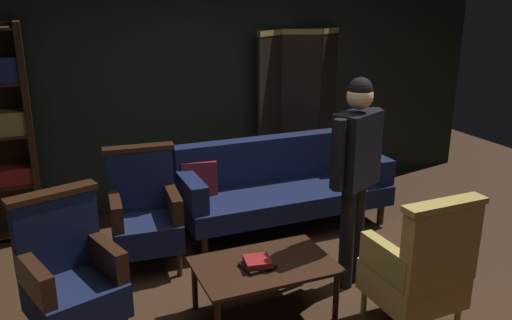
{
  "coord_description": "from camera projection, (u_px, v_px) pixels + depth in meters",
  "views": [
    {
      "loc": [
        -1.65,
        -3.13,
        2.3
      ],
      "look_at": [
        0.0,
        0.8,
        0.95
      ],
      "focal_mm": 37.37,
      "sensor_mm": 36.0,
      "label": 1
    }
  ],
  "objects": [
    {
      "name": "velvet_couch",
      "position": [
        281.0,
        183.0,
        5.39
      ],
      "size": [
        2.12,
        0.78,
        0.88
      ],
      "color": "black",
      "rests_on": "ground_plane"
    },
    {
      "name": "ground_plane",
      "position": [
        297.0,
        308.0,
        4.05
      ],
      "size": [
        10.0,
        10.0,
        0.0
      ],
      "primitive_type": "plane",
      "color": "#331E11"
    },
    {
      "name": "armchair_gilt_accent",
      "position": [
        420.0,
        268.0,
        3.65
      ],
      "size": [
        0.6,
        0.59,
        1.04
      ],
      "color": "tan",
      "rests_on": "ground_plane"
    },
    {
      "name": "armchair_wing_left",
      "position": [
        145.0,
        212.0,
        4.57
      ],
      "size": [
        0.63,
        0.62,
        1.04
      ],
      "color": "black",
      "rests_on": "ground_plane"
    },
    {
      "name": "book_red_leather",
      "position": [
        257.0,
        261.0,
        3.79
      ],
      "size": [
        0.21,
        0.21,
        0.04
      ],
      "primitive_type": "cube",
      "rotation": [
        0.0,
        0.0,
        -0.16
      ],
      "color": "maroon",
      "rests_on": "book_black_cloth"
    },
    {
      "name": "armchair_wing_right",
      "position": [
        70.0,
        274.0,
        3.57
      ],
      "size": [
        0.72,
        0.72,
        1.04
      ],
      "color": "black",
      "rests_on": "ground_plane"
    },
    {
      "name": "book_black_cloth",
      "position": [
        257.0,
        265.0,
        3.8
      ],
      "size": [
        0.24,
        0.22,
        0.03
      ],
      "primitive_type": "cube",
      "rotation": [
        0.0,
        0.0,
        0.14
      ],
      "color": "black",
      "rests_on": "coffee_table"
    },
    {
      "name": "coffee_table",
      "position": [
        264.0,
        269.0,
        3.86
      ],
      "size": [
        1.0,
        0.64,
        0.42
      ],
      "color": "black",
      "rests_on": "ground_plane"
    },
    {
      "name": "back_wall",
      "position": [
        197.0,
        78.0,
        5.78
      ],
      "size": [
        7.2,
        0.1,
        2.8
      ],
      "primitive_type": "cube",
      "color": "black",
      "rests_on": "ground_plane"
    },
    {
      "name": "standing_figure",
      "position": [
        356.0,
        165.0,
        4.1
      ],
      "size": [
        0.54,
        0.36,
        1.7
      ],
      "color": "black",
      "rests_on": "ground_plane"
    },
    {
      "name": "folding_screen",
      "position": [
        300.0,
        109.0,
        6.23
      ],
      "size": [
        1.23,
        0.35,
        1.9
      ],
      "color": "black",
      "rests_on": "ground_plane"
    }
  ]
}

